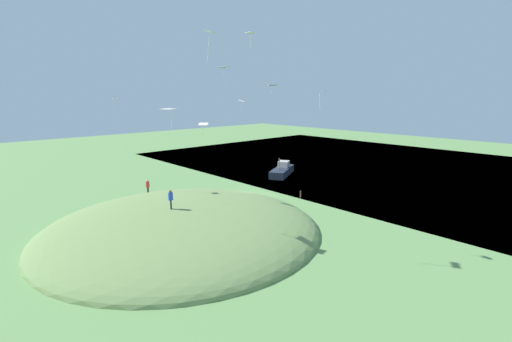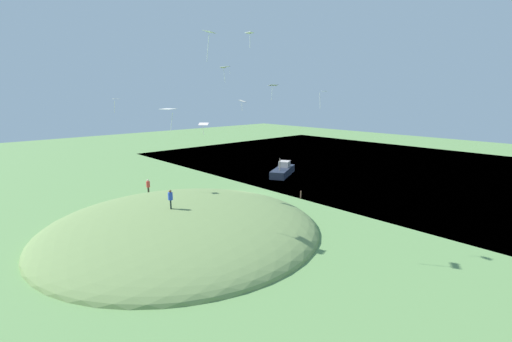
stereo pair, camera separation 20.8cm
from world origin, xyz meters
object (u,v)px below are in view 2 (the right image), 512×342
Objects in this scene: boat_on_lake at (283,171)px; person_with_child at (148,185)px; kite_4 at (203,124)px; mooring_post at (301,195)px; kite_0 at (228,67)px; kite_1 at (250,34)px; kite_8 at (242,101)px; kite_3 at (223,69)px; kite_7 at (168,110)px; kite_2 at (116,100)px; kite_5 at (273,86)px; kite_9 at (209,34)px; kite_6 at (324,93)px; person_watching_kites at (170,197)px.

person_with_child is (20.69, -2.78, 0.83)m from boat_on_lake.
kite_4 reaches higher than mooring_post.
boat_on_lake is 6.86× the size of kite_0.
kite_1 is at bearing 56.25° from kite_0.
kite_1 is 12.39m from kite_4.
kite_8 is 1.64× the size of mooring_post.
kite_7 is at bearing 36.93° from kite_3.
kite_5 is (-17.42, 6.60, 1.62)m from kite_2.
kite_9 is at bearing 117.76° from kite_7.
kite_3 reaches higher than kite_2.
kite_1 is (20.18, 14.98, 15.88)m from boat_on_lake.
kite_3 is at bearing -66.78° from mooring_post.
kite_8 is (-13.07, 2.20, 9.71)m from person_with_child.
kite_8 is 0.68× the size of kite_9.
mooring_post is at bearing -115.93° from kite_6.
person_with_child is at bearing -57.26° from kite_6.
kite_2 is 0.87× the size of kite_6.
kite_2 reaches higher than boat_on_lake.
boat_on_lake is at bearing -163.47° from kite_4.
kite_7 is at bearing 1.91° from mooring_post.
boat_on_lake is at bearing -127.31° from mooring_post.
kite_2 is 10.16m from kite_4.
boat_on_lake is 25.61m from person_watching_kites.
person_with_child is (-3.33, -11.33, -1.60)m from person_watching_kites.
kite_8 is at bearing -163.31° from kite_3.
kite_8 is at bearing -136.97° from kite_9.
kite_3 reaches higher than kite_6.
kite_2 is 23.32m from mooring_post.
kite_0 is at bearing -86.45° from mooring_post.
kite_5 is 1.10× the size of kite_6.
kite_0 is 0.60× the size of kite_6.
kite_7 is 1.21× the size of kite_8.
person_watching_kites is at bearing -144.78° from person_with_child.
kite_5 is at bearing 148.25° from kite_3.
kite_7 is at bearing 19.70° from kite_5.
kite_9 is at bearing 34.59° from person_watching_kites.
kite_1 reaches higher than kite_8.
kite_2 is at bearing -78.57° from kite_1.
kite_1 is 16.74m from kite_3.
kite_4 is at bearing 29.68° from kite_8.
kite_6 is 1.95× the size of mooring_post.
kite_2 is 1.69× the size of mooring_post.
kite_0 is at bearing -72.28° from kite_5.
kite_6 is 1.18× the size of kite_8.
kite_3 is 0.86× the size of kite_9.
kite_8 is (-0.80, 2.04, -4.50)m from kite_0.
kite_4 is 0.67× the size of kite_5.
person_watching_kites is 18.99m from kite_3.
kite_9 is (14.74, 16.55, 0.66)m from kite_0.
kite_3 is 10.00m from kite_4.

